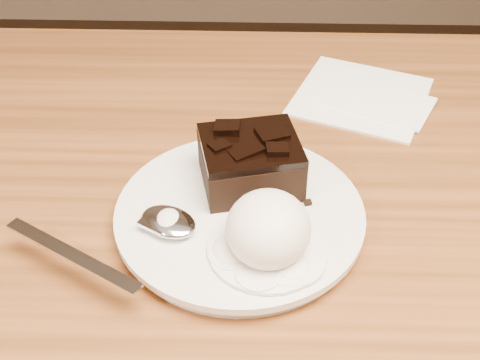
{
  "coord_description": "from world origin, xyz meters",
  "views": [
    {
      "loc": [
        -0.08,
        -0.32,
        1.11
      ],
      "look_at": [
        -0.09,
        0.06,
        0.79
      ],
      "focal_mm": 45.61,
      "sensor_mm": 36.0,
      "label": 1
    }
  ],
  "objects_px": {
    "ice_cream_scoop": "(268,229)",
    "spoon": "(169,223)",
    "napkin": "(361,95)",
    "plate": "(240,217)",
    "brownie": "(250,165)"
  },
  "relations": [
    {
      "from": "ice_cream_scoop",
      "to": "spoon",
      "type": "bearing_deg",
      "value": 164.7
    },
    {
      "from": "spoon",
      "to": "napkin",
      "type": "distance_m",
      "value": 0.29
    },
    {
      "from": "ice_cream_scoop",
      "to": "plate",
      "type": "bearing_deg",
      "value": 116.77
    },
    {
      "from": "brownie",
      "to": "napkin",
      "type": "relative_size",
      "value": 0.6
    },
    {
      "from": "plate",
      "to": "napkin",
      "type": "height_order",
      "value": "plate"
    },
    {
      "from": "brownie",
      "to": "ice_cream_scoop",
      "type": "bearing_deg",
      "value": -79.61
    },
    {
      "from": "spoon",
      "to": "napkin",
      "type": "xyz_separation_m",
      "value": [
        0.18,
        0.22,
        -0.02
      ]
    },
    {
      "from": "plate",
      "to": "spoon",
      "type": "xyz_separation_m",
      "value": [
        -0.06,
        -0.02,
        0.01
      ]
    },
    {
      "from": "ice_cream_scoop",
      "to": "spoon",
      "type": "height_order",
      "value": "ice_cream_scoop"
    },
    {
      "from": "brownie",
      "to": "ice_cream_scoop",
      "type": "height_order",
      "value": "ice_cream_scoop"
    },
    {
      "from": "plate",
      "to": "ice_cream_scoop",
      "type": "xyz_separation_m",
      "value": [
        0.02,
        -0.04,
        0.03
      ]
    },
    {
      "from": "plate",
      "to": "ice_cream_scoop",
      "type": "height_order",
      "value": "ice_cream_scoop"
    },
    {
      "from": "spoon",
      "to": "napkin",
      "type": "height_order",
      "value": "spoon"
    },
    {
      "from": "brownie",
      "to": "napkin",
      "type": "xyz_separation_m",
      "value": [
        0.12,
        0.17,
        -0.03
      ]
    },
    {
      "from": "brownie",
      "to": "ice_cream_scoop",
      "type": "distance_m",
      "value": 0.08
    }
  ]
}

